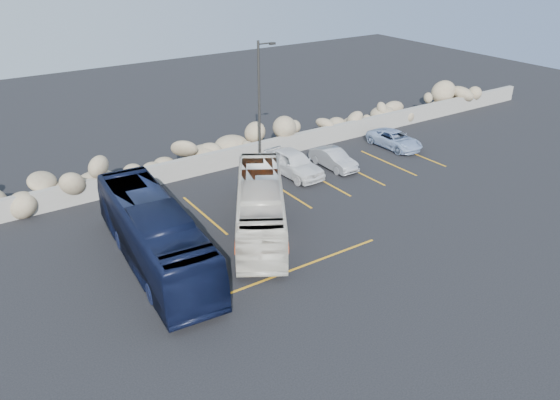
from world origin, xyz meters
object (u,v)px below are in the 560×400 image
tour_coach (154,234)px  vintage_bus (260,206)px  car_a (293,163)px  car_b (333,159)px  lamppost (260,108)px  car_d (395,139)px

tour_coach → vintage_bus: bearing=5.2°
car_a → car_b: 2.76m
vintage_bus → car_b: (7.97, 4.25, -0.70)m
car_b → lamppost: bearing=164.9°
vintage_bus → lamppost: bearing=88.9°
lamppost → vintage_bus: (-3.42, -5.45, -3.01)m
car_d → car_a: bearing=179.1°
car_d → lamppost: bearing=175.2°
lamppost → car_a: (1.84, -0.70, -3.53)m
vintage_bus → car_b: size_ratio=2.59×
tour_coach → car_d: bearing=18.6°
car_a → tour_coach: bearing=-158.4°
vintage_bus → car_b: vintage_bus is taller
lamppost → car_d: bearing=-3.8°
tour_coach → car_b: (13.39, 4.33, -0.86)m
tour_coach → car_d: (19.13, 4.84, -0.89)m
car_a → car_b: car_a is taller
tour_coach → car_d: tour_coach is taller
car_b → vintage_bus: bearing=-152.3°
vintage_bus → car_a: size_ratio=2.05×
tour_coach → car_d: size_ratio=2.56×
tour_coach → car_b: size_ratio=2.92×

